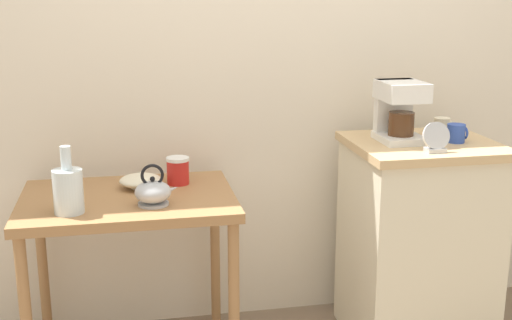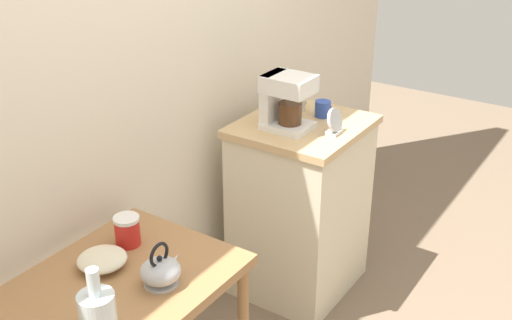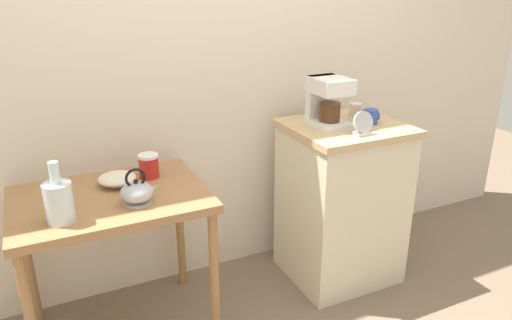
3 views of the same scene
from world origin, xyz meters
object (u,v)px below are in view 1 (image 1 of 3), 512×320
Objects in this scene: bowl_stoneware at (141,181)px; coffee_maker at (399,108)px; table_clock at (436,139)px; teakettle at (153,192)px; canister_enamel at (178,171)px; glass_carafe_vase at (68,189)px; mug_small_cream at (442,127)px; mug_blue at (456,133)px.

coffee_maker is at bearing -3.87° from bowl_stoneware.
teakettle is at bearing 176.60° from table_clock.
coffee_maker reaches higher than canister_enamel.
glass_carafe_vase is (-0.27, -0.28, 0.06)m from bowl_stoneware.
teakettle is at bearing -79.94° from bowl_stoneware.
table_clock is (1.17, -0.31, 0.20)m from bowl_stoneware.
canister_enamel is at bearing 10.44° from bowl_stoneware.
teakettle is 1.33m from mug_small_cream.
teakettle is 0.67× the size of glass_carafe_vase.
glass_carafe_vase is 1.41m from coffee_maker.
canister_enamel is 0.45× the size of coffee_maker.
teakettle is at bearing 6.39° from glass_carafe_vase.
glass_carafe_vase is 1.64m from mug_small_cream.
table_clock is (1.01, -0.34, 0.17)m from canister_enamel.
coffee_maker is at bearing 8.82° from teakettle.
teakettle is 0.32m from glass_carafe_vase.
table_clock is at bearing -120.55° from mug_small_cream.
coffee_maker is (0.95, -0.10, 0.26)m from canister_enamel.
bowl_stoneware is 2.22× the size of mug_small_cream.
coffee_maker is at bearing 105.69° from table_clock.
canister_enamel is at bearing 171.06° from mug_blue.
mug_blue reaches higher than canister_enamel.
bowl_stoneware is at bearing 165.32° from table_clock.
coffee_maker is (1.38, 0.20, 0.22)m from glass_carafe_vase.
bowl_stoneware is 0.24m from teakettle.
teakettle is 1.47× the size of canister_enamel.
glass_carafe_vase is at bearing -170.88° from mug_small_cream.
mug_small_cream is (1.35, -0.02, 0.18)m from bowl_stoneware.
teakettle is at bearing -176.32° from mug_blue.
mug_blue is at bearing -91.55° from mug_small_cream.
glass_carafe_vase is 0.53m from canister_enamel.
table_clock reaches higher than glass_carafe_vase.
bowl_stoneware is at bearing 176.13° from coffee_maker.
teakettle is 1.31m from mug_blue.
bowl_stoneware is 0.68× the size of coffee_maker.
teakettle is at bearing -171.18° from coffee_maker.
glass_carafe_vase reaches higher than teakettle.
teakettle is (0.04, -0.24, 0.02)m from bowl_stoneware.
mug_blue is at bearing 3.68° from teakettle.
mug_blue is (1.18, -0.19, 0.15)m from canister_enamel.
canister_enamel is 0.99m from coffee_maker.
mug_small_cream is at bearing 9.78° from teakettle.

